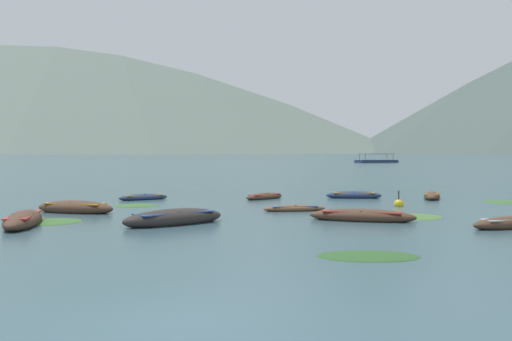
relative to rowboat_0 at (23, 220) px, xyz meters
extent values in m
plane|color=#385660|center=(8.12, 1487.48, -0.21)|extent=(6000.00, 6000.00, 0.00)
cone|color=slate|center=(-475.73, 1480.74, 233.47)|extent=(1712.21, 1712.21, 467.36)
cone|color=#4C5B56|center=(274.52, 1817.73, 256.30)|extent=(1458.13, 1458.13, 513.02)
ellipsoid|color=#4C3323|center=(0.00, 0.00, -0.01)|extent=(2.19, 4.72, 0.69)
cube|color=#B22D28|center=(0.00, 0.00, 0.20)|extent=(1.58, 3.39, 0.05)
cube|color=#4C3323|center=(0.00, 0.00, 0.25)|extent=(0.79, 0.26, 0.04)
ellipsoid|color=brown|center=(10.51, 6.08, -0.10)|extent=(3.15, 1.44, 0.37)
cube|color=#28519E|center=(10.51, 6.08, 0.00)|extent=(2.27, 1.04, 0.05)
cube|color=brown|center=(10.51, 6.08, 0.05)|extent=(0.20, 0.52, 0.04)
ellipsoid|color=#4C3323|center=(8.85, 13.17, -0.08)|extent=(2.68, 2.92, 0.46)
cube|color=#B22D28|center=(8.85, 13.17, 0.06)|extent=(1.93, 2.10, 0.05)
cube|color=#4C3323|center=(8.85, 13.17, 0.11)|extent=(0.54, 0.48, 0.04)
ellipsoid|color=navy|center=(14.30, 14.09, -0.05)|extent=(3.40, 1.12, 0.54)
cube|color=orange|center=(14.30, 14.09, 0.11)|extent=(2.45, 0.81, 0.05)
cube|color=navy|center=(14.30, 14.09, 0.16)|extent=(0.10, 0.70, 0.04)
ellipsoid|color=navy|center=(1.70, 12.34, -0.08)|extent=(3.01, 2.51, 0.44)
cube|color=orange|center=(1.70, 12.34, 0.05)|extent=(2.16, 1.81, 0.05)
cube|color=navy|center=(1.70, 12.34, 0.10)|extent=(0.43, 0.55, 0.04)
ellipsoid|color=#2D2826|center=(5.71, 0.68, 0.01)|extent=(4.18, 3.97, 0.76)
cube|color=#28519E|center=(5.71, 0.68, 0.24)|extent=(3.01, 2.86, 0.05)
cube|color=#2D2826|center=(5.71, 0.68, 0.29)|extent=(0.68, 0.74, 0.04)
ellipsoid|color=#4C3323|center=(13.20, 2.17, -0.03)|extent=(4.51, 2.23, 0.62)
cube|color=#B22D28|center=(13.20, 2.17, 0.16)|extent=(3.25, 1.61, 0.05)
cube|color=#4C3323|center=(13.20, 2.17, 0.21)|extent=(0.28, 0.78, 0.04)
ellipsoid|color=#4C3323|center=(18.91, 13.67, -0.05)|extent=(1.72, 3.19, 0.54)
cube|color=orange|center=(18.91, 13.67, 0.11)|extent=(1.24, 2.30, 0.05)
cube|color=#4C3323|center=(18.91, 13.67, 0.16)|extent=(0.64, 0.25, 0.04)
ellipsoid|color=#4C3323|center=(0.30, 4.82, 0.00)|extent=(4.14, 2.25, 0.71)
cube|color=orange|center=(0.30, 4.82, 0.21)|extent=(2.98, 1.62, 0.05)
cube|color=#4C3323|center=(0.30, 4.82, 0.26)|extent=(0.30, 0.86, 0.04)
cube|color=navy|center=(34.33, 132.49, 0.06)|extent=(11.46, 7.64, 0.90)
cylinder|color=#4C4742|center=(37.57, 135.39, 1.18)|extent=(0.10, 0.10, 1.80)
cylinder|color=#4C4742|center=(38.68, 132.53, 1.18)|extent=(0.10, 0.10, 1.80)
cylinder|color=#4C4742|center=(29.97, 132.44, 1.18)|extent=(0.10, 0.10, 1.80)
cylinder|color=#4C4742|center=(31.08, 129.58, 1.18)|extent=(0.10, 0.10, 1.80)
cube|color=#334C75|center=(34.33, 132.49, 2.08)|extent=(9.63, 6.42, 0.12)
sphere|color=yellow|center=(15.98, 8.79, -0.11)|extent=(0.50, 0.50, 0.50)
cylinder|color=black|center=(15.98, 8.79, 0.24)|extent=(0.06, 0.06, 0.71)
ellipsoid|color=#38662D|center=(0.67, 1.20, -0.21)|extent=(2.54, 2.69, 0.14)
ellipsoid|color=#38662D|center=(2.25, 8.47, -0.21)|extent=(3.14, 3.07, 0.14)
ellipsoid|color=#477033|center=(15.53, 3.75, -0.21)|extent=(3.37, 3.33, 0.14)
ellipsoid|color=#2D5628|center=(12.26, -6.11, -0.21)|extent=(2.81, 1.83, 0.14)
ellipsoid|color=#38662D|center=(22.64, 11.47, -0.21)|extent=(3.18, 2.84, 0.14)
camera|label=1|loc=(9.95, -22.04, 2.61)|focal=41.30mm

